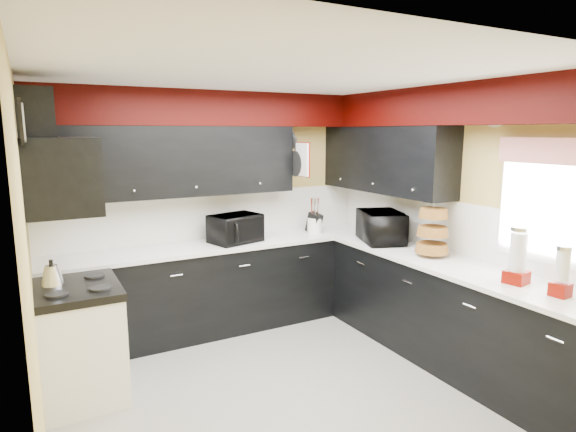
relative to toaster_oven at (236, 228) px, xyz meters
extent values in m
plane|color=gray|center=(-0.12, -1.46, -1.09)|extent=(3.60, 3.60, 0.00)
cube|color=#E0C666|center=(-0.12, 0.34, 0.16)|extent=(3.60, 0.06, 2.50)
cube|color=#E0C666|center=(1.68, -1.46, 0.16)|extent=(0.06, 3.60, 2.50)
cube|color=#E0C666|center=(-1.92, -1.46, 0.16)|extent=(0.06, 3.60, 2.50)
cube|color=white|center=(-0.12, -1.46, 1.41)|extent=(3.60, 3.60, 0.06)
cube|color=black|center=(-0.12, 0.04, -0.64)|extent=(3.60, 0.60, 0.90)
cube|color=black|center=(1.38, -1.76, -0.64)|extent=(0.60, 3.00, 0.90)
cube|color=white|center=(-0.12, 0.04, -0.17)|extent=(3.62, 0.64, 0.04)
cube|color=white|center=(1.38, -1.76, -0.17)|extent=(0.64, 3.02, 0.04)
cube|color=white|center=(-0.12, 0.33, 0.10)|extent=(3.60, 0.02, 0.50)
cube|color=white|center=(1.67, -1.46, 0.10)|extent=(0.02, 3.60, 0.50)
cube|color=black|center=(-0.62, 0.16, 0.71)|extent=(2.60, 0.35, 0.70)
cube|color=black|center=(1.50, -0.56, 0.71)|extent=(0.35, 1.80, 0.70)
cube|color=black|center=(-0.12, 0.16, 1.24)|extent=(3.60, 0.36, 0.35)
cube|color=black|center=(1.50, -1.64, 1.24)|extent=(0.36, 3.24, 0.35)
cube|color=white|center=(-1.62, -0.71, -0.66)|extent=(0.60, 0.75, 0.86)
cube|color=black|center=(-1.62, -0.71, -0.20)|extent=(0.62, 0.77, 0.06)
cube|color=black|center=(-1.67, -0.71, 0.69)|extent=(0.50, 0.78, 0.55)
cube|color=black|center=(-1.80, -0.71, 1.11)|extent=(0.24, 0.40, 0.40)
cube|color=red|center=(1.61, -2.36, 0.86)|extent=(0.04, 0.88, 0.20)
cube|color=white|center=(0.71, -0.16, 0.71)|extent=(0.03, 0.26, 0.35)
imported|color=black|center=(0.00, 0.00, 0.00)|extent=(0.60, 0.54, 0.29)
imported|color=black|center=(1.36, -0.72, 0.02)|extent=(0.58, 0.69, 0.32)
cylinder|color=white|center=(0.98, 0.00, -0.06)|extent=(0.19, 0.19, 0.18)
cube|color=black|center=(0.98, 0.01, -0.03)|extent=(0.14, 0.17, 0.23)
camera|label=1|loc=(-1.88, -4.63, 1.01)|focal=30.00mm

